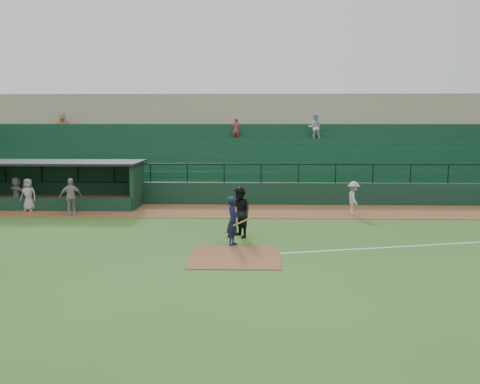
{
  "coord_description": "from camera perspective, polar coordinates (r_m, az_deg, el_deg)",
  "views": [
    {
      "loc": [
        0.65,
        -18.36,
        4.61
      ],
      "look_at": [
        0.0,
        5.0,
        1.4
      ],
      "focal_mm": 39.81,
      "sensor_mm": 36.0,
      "label": 1
    }
  ],
  "objects": [
    {
      "name": "dugout_player_a",
      "position": [
        26.74,
        -17.7,
        -0.48
      ],
      "size": [
        1.13,
        0.81,
        1.78
      ],
      "primitive_type": "imported",
      "rotation": [
        0.0,
        0.0,
        0.4
      ],
      "color": "gray",
      "rests_on": "warning_track"
    },
    {
      "name": "batter_at_plate",
      "position": [
        19.45,
        -0.76,
        -3.14
      ],
      "size": [
        1.08,
        0.74,
        1.82
      ],
      "color": "black",
      "rests_on": "ground"
    },
    {
      "name": "runner",
      "position": [
        26.08,
        12.07,
        -0.65
      ],
      "size": [
        0.64,
        1.07,
        1.63
      ],
      "primitive_type": "imported",
      "rotation": [
        0.0,
        0.0,
        1.61
      ],
      "color": "#AAA49F",
      "rests_on": "warning_track"
    },
    {
      "name": "stadium_structure",
      "position": [
        34.9,
        0.52,
        4.03
      ],
      "size": [
        38.0,
        13.08,
        6.4
      ],
      "color": "black",
      "rests_on": "ground"
    },
    {
      "name": "dugout",
      "position": [
        29.97,
        -18.73,
        1.13
      ],
      "size": [
        8.9,
        3.2,
        2.42
      ],
      "color": "black",
      "rests_on": "ground"
    },
    {
      "name": "foul_line",
      "position": [
        21.4,
        21.73,
        -5.17
      ],
      "size": [
        17.49,
        4.44,
        0.01
      ],
      "primitive_type": "cube",
      "rotation": [
        0.0,
        0.0,
        0.24
      ],
      "color": "white",
      "rests_on": "ground"
    },
    {
      "name": "umpire",
      "position": [
        20.79,
        -0.01,
        -2.2
      ],
      "size": [
        1.15,
        1.22,
        1.99
      ],
      "primitive_type": "imported",
      "rotation": [
        0.0,
        0.0,
        -1.02
      ],
      "color": "black",
      "rests_on": "ground"
    },
    {
      "name": "dugout_player_b",
      "position": [
        28.65,
        -21.73,
        -0.28
      ],
      "size": [
        0.83,
        0.57,
        1.64
      ],
      "primitive_type": "imported",
      "rotation": [
        0.0,
        0.0,
        -0.07
      ],
      "color": "gray",
      "rests_on": "warning_track"
    },
    {
      "name": "warning_track",
      "position": [
        26.77,
        0.18,
        -2.06
      ],
      "size": [
        40.0,
        4.0,
        0.03
      ],
      "primitive_type": "cube",
      "color": "brown",
      "rests_on": "ground"
    },
    {
      "name": "ground",
      "position": [
        18.94,
        -0.42,
        -6.27
      ],
      "size": [
        90.0,
        90.0,
        0.0
      ],
      "primitive_type": "plane",
      "color": "#30591D",
      "rests_on": "ground"
    },
    {
      "name": "dugout_player_c",
      "position": [
        30.04,
        -22.78,
        -0.0
      ],
      "size": [
        1.51,
        1.24,
        1.62
      ],
      "primitive_type": "imported",
      "rotation": [
        0.0,
        0.0,
        2.55
      ],
      "color": "#9F9A95",
      "rests_on": "warning_track"
    },
    {
      "name": "home_plate_dirt",
      "position": [
        17.97,
        -0.53,
        -7.0
      ],
      "size": [
        3.0,
        3.0,
        0.03
      ],
      "primitive_type": "cube",
      "color": "brown",
      "rests_on": "ground"
    }
  ]
}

